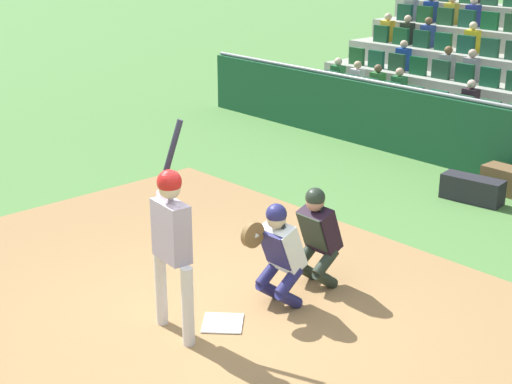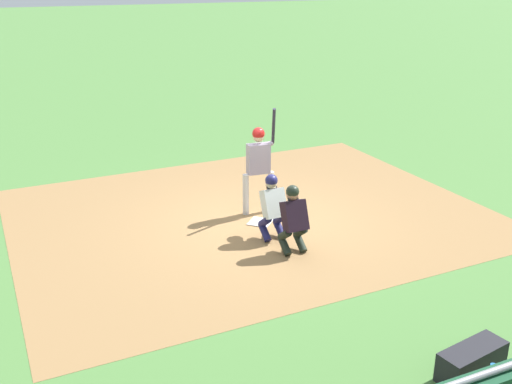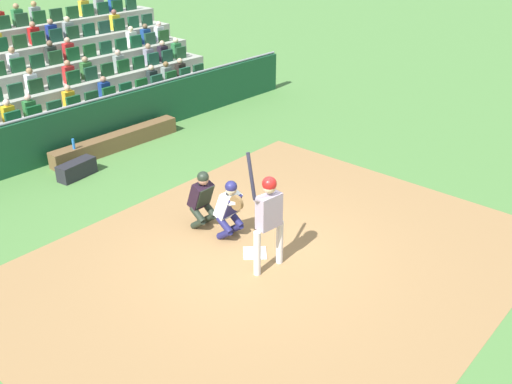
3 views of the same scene
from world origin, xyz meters
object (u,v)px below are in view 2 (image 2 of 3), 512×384
(batter_at_plate, at_px, (259,160))
(home_plate_marker, at_px, (260,222))
(water_bottle_on_bench, at_px, (492,375))
(home_plate_umpire, at_px, (293,216))
(catcher_crouching, at_px, (273,203))
(equipment_duffel_bag, at_px, (472,361))

(batter_at_plate, bearing_deg, home_plate_marker, -111.41)
(batter_at_plate, xyz_separation_m, water_bottle_on_bench, (-0.14, -6.67, -0.60))
(home_plate_marker, relative_size, home_plate_umpire, 0.34)
(catcher_crouching, xyz_separation_m, home_plate_umpire, (0.07, -0.71, -0.01))
(catcher_crouching, xyz_separation_m, water_bottle_on_bench, (0.14, -5.42, -0.14))
(catcher_crouching, bearing_deg, batter_at_plate, 77.14)
(catcher_crouching, bearing_deg, home_plate_marker, 83.27)
(home_plate_umpire, relative_size, equipment_duffel_bag, 1.33)
(equipment_duffel_bag, bearing_deg, catcher_crouching, 87.08)
(home_plate_umpire, distance_m, water_bottle_on_bench, 4.71)
(batter_at_plate, distance_m, water_bottle_on_bench, 6.70)
(home_plate_marker, height_order, batter_at_plate, batter_at_plate)
(home_plate_marker, bearing_deg, equipment_duffel_bag, -85.59)
(home_plate_umpire, distance_m, equipment_duffel_bag, 4.11)
(batter_at_plate, distance_m, home_plate_umpire, 2.03)
(catcher_crouching, xyz_separation_m, equipment_duffel_bag, (0.51, -4.77, -0.52))
(home_plate_umpire, relative_size, water_bottle_on_bench, 4.78)
(home_plate_umpire, bearing_deg, home_plate_marker, 89.29)
(water_bottle_on_bench, height_order, equipment_duffel_bag, water_bottle_on_bench)
(home_plate_marker, relative_size, catcher_crouching, 0.34)
(catcher_crouching, bearing_deg, water_bottle_on_bench, -88.51)
(batter_at_plate, height_order, catcher_crouching, batter_at_plate)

